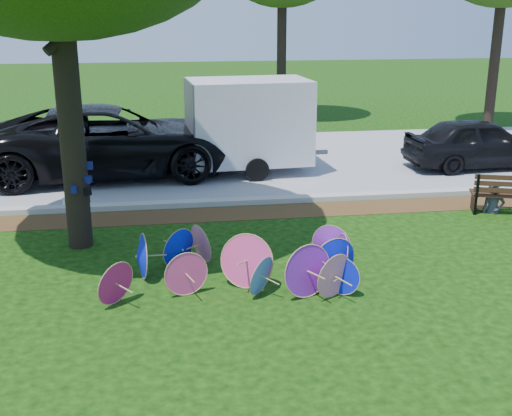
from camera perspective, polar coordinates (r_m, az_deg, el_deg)
The scene contains 10 objects.
ground at distance 9.59m, azimuth -1.21°, elevation -8.84°, with size 90.00×90.00×0.00m, color black.
mulch_strip at distance 13.74m, azimuth -3.60°, elevation -0.56°, with size 90.00×1.00×0.01m, color #472D16.
curb at distance 14.39m, azimuth -3.85°, elevation 0.50°, with size 90.00×0.30×0.12m, color #B7B5AD.
street at distance 18.41m, azimuth -4.92°, elevation 4.06°, with size 90.00×8.00×0.01m, color gray.
parasol_pile at distance 10.21m, azimuth 0.35°, elevation -4.84°, with size 4.20×2.33×0.88m.
black_van at distance 17.13m, azimuth -12.73°, elevation 5.80°, with size 3.04×6.59×1.83m, color black.
dark_pickup at distance 18.65m, azimuth 19.22°, elevation 5.47°, with size 1.63×4.05×1.38m, color black.
cargo_trailer at distance 17.00m, azimuth -0.63°, elevation 7.73°, with size 3.09×1.95×2.76m, color silver.
park_bench at distance 14.77m, azimuth 21.74°, elevation 1.24°, with size 1.69×0.64×0.88m, color black, non-canonical shape.
person_left at distance 14.58m, azimuth 20.55°, elevation 2.10°, with size 0.49×0.32×1.33m, color #3E4554.
Camera 1 is at (-1.07, -8.53, 4.24)m, focal length 45.00 mm.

